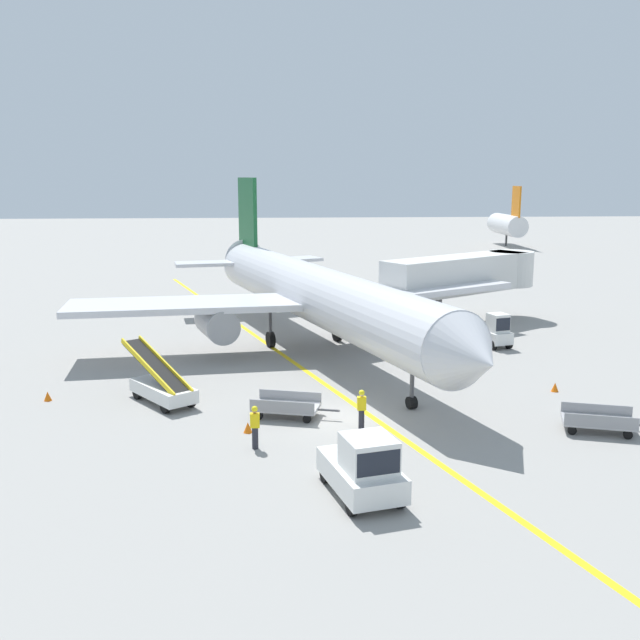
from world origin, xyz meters
name	(u,v)px	position (x,y,z in m)	size (l,w,h in m)	color
ground_plane	(337,418)	(0.00, 0.00, 0.00)	(300.00, 300.00, 0.00)	gray
taxi_line_yellow	(325,384)	(-0.12, 5.00, 0.00)	(0.30, 80.00, 0.01)	yellow
airliner	(313,293)	(-0.29, 12.45, 3.42)	(27.67, 34.46, 10.10)	silver
jet_bridge	(471,274)	(11.07, 19.18, 3.54)	(12.13, 9.05, 4.85)	silver
pushback_tug	(364,468)	(0.11, -7.80, 0.99)	(2.72, 3.96, 2.20)	silver
baggage_tug_near_wing	(495,332)	(10.77, 12.32, 0.93)	(1.92, 2.67, 2.10)	silver
belt_loader_forward_hold	(162,386)	(-7.83, 2.69, 0.78)	(3.98, 4.76, 2.59)	silver
baggage_cart_loaded	(599,421)	(10.43, -2.46, 0.47)	(3.82, 2.34, 0.94)	#A5A5A8
baggage_cart_empty_trailing	(286,406)	(-2.18, 0.27, 0.47)	(3.83, 2.24, 0.94)	#A5A5A8
ground_crew_marshaller	(255,426)	(-3.46, -3.33, 0.91)	(0.36, 0.24, 1.70)	#26262D
ground_crew_wing_walker	(362,409)	(0.84, -1.56, 0.91)	(0.36, 0.24, 1.70)	#26262D
safety_cone_nose_left	(555,387)	(10.84, 3.07, 0.22)	(0.36, 0.36, 0.44)	orange
safety_cone_nose_right	(48,396)	(-13.16, 3.30, 0.22)	(0.36, 0.36, 0.44)	orange
safety_cone_wingtip_left	(248,427)	(-3.79, -1.56, 0.22)	(0.36, 0.36, 0.44)	orange
distant_aircraft_far_left	(507,224)	(32.25, 74.92, 3.22)	(3.00, 10.10, 8.80)	silver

